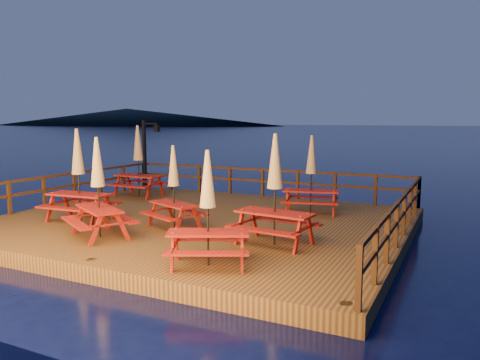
% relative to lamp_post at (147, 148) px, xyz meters
% --- Properties ---
extents(ground, '(500.00, 500.00, 0.00)m').
position_rel_lamp_post_xyz_m(ground, '(5.39, -4.55, -2.20)').
color(ground, '#050831').
rests_on(ground, ground).
extents(deck, '(12.00, 10.00, 0.40)m').
position_rel_lamp_post_xyz_m(deck, '(5.39, -4.55, -2.00)').
color(deck, '#442D15').
rests_on(deck, ground).
extents(deck_piles, '(11.44, 9.44, 1.40)m').
position_rel_lamp_post_xyz_m(deck_piles, '(5.39, -4.55, -2.50)').
color(deck_piles, '#311C0F').
rests_on(deck_piles, ground).
extents(railing, '(11.80, 9.75, 1.10)m').
position_rel_lamp_post_xyz_m(railing, '(5.39, -2.77, -1.03)').
color(railing, '#311C0F').
rests_on(railing, deck).
extents(lamp_post, '(0.85, 0.18, 3.00)m').
position_rel_lamp_post_xyz_m(lamp_post, '(0.00, 0.00, 0.00)').
color(lamp_post, black).
rests_on(lamp_post, deck).
extents(headland_left, '(180.00, 84.00, 9.00)m').
position_rel_lamp_post_xyz_m(headland_left, '(-154.61, 185.45, 2.30)').
color(headland_left, black).
rests_on(headland_left, ground).
extents(picnic_table_0, '(2.07, 1.76, 2.77)m').
position_rel_lamp_post_xyz_m(picnic_table_0, '(2.26, -6.32, -0.36)').
color(picnic_table_0, maroon).
rests_on(picnic_table_0, deck).
extents(picnic_table_1, '(2.31, 2.19, 2.59)m').
position_rel_lamp_post_xyz_m(picnic_table_1, '(4.18, -7.57, -0.45)').
color(picnic_table_1, maroon).
rests_on(picnic_table_1, deck).
extents(picnic_table_2, '(2.03, 1.70, 2.80)m').
position_rel_lamp_post_xyz_m(picnic_table_2, '(0.99, -1.90, -0.34)').
color(picnic_table_2, maroon).
rests_on(picnic_table_2, deck).
extents(picnic_table_3, '(2.02, 1.86, 2.33)m').
position_rel_lamp_post_xyz_m(picnic_table_3, '(5.33, -5.83, -0.59)').
color(picnic_table_3, maroon).
rests_on(picnic_table_3, deck).
extents(picnic_table_4, '(2.06, 1.76, 2.71)m').
position_rel_lamp_post_xyz_m(picnic_table_4, '(8.54, -6.26, -0.39)').
color(picnic_table_4, maroon).
rests_on(picnic_table_4, deck).
extents(picnic_table_5, '(2.06, 1.83, 2.53)m').
position_rel_lamp_post_xyz_m(picnic_table_5, '(8.16, -2.15, -0.48)').
color(picnic_table_5, maroon).
rests_on(picnic_table_5, deck).
extents(picnic_table_6, '(2.13, 1.99, 2.42)m').
position_rel_lamp_post_xyz_m(picnic_table_6, '(7.91, -8.40, -0.54)').
color(picnic_table_6, maroon).
rests_on(picnic_table_6, deck).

